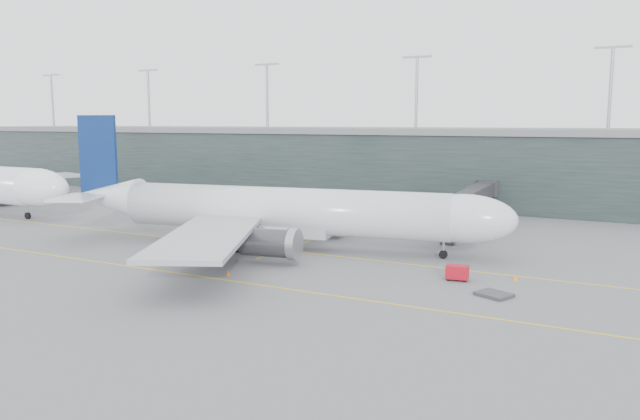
% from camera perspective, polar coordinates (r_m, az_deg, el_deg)
% --- Properties ---
extents(ground, '(320.00, 320.00, 0.00)m').
position_cam_1_polar(ground, '(87.29, -4.96, -2.89)').
color(ground, '#5E5E63').
rests_on(ground, ground).
extents(taxiline_a, '(160.00, 0.25, 0.02)m').
position_cam_1_polar(taxiline_a, '(84.01, -6.43, -3.34)').
color(taxiline_a, gold).
rests_on(taxiline_a, ground).
extents(taxiline_b, '(160.00, 0.25, 0.02)m').
position_cam_1_polar(taxiline_b, '(71.65, -13.64, -5.52)').
color(taxiline_b, gold).
rests_on(taxiline_b, ground).
extents(taxiline_lead_main, '(0.25, 60.00, 0.02)m').
position_cam_1_polar(taxiline_lead_main, '(102.30, 3.46, -1.25)').
color(taxiline_lead_main, gold).
rests_on(taxiline_lead_main, ground).
extents(taxiline_lead_adj, '(0.25, 60.00, 0.02)m').
position_cam_1_polar(taxiline_lead_adj, '(153.21, -24.99, 1.12)').
color(taxiline_lead_adj, gold).
rests_on(taxiline_lead_adj, ground).
extents(terminal, '(240.00, 36.00, 29.00)m').
position_cam_1_polar(terminal, '(138.40, 8.07, 4.30)').
color(terminal, '#1D2827').
rests_on(terminal, ground).
extents(main_aircraft, '(62.32, 57.95, 17.50)m').
position_cam_1_polar(main_aircraft, '(82.24, -3.72, -0.09)').
color(main_aircraft, silver).
rests_on(main_aircraft, ground).
extents(jet_bridge, '(5.42, 42.98, 6.15)m').
position_cam_1_polar(jet_bridge, '(99.06, 13.65, 0.92)').
color(jet_bridge, '#2B2B30').
rests_on(jet_bridge, ground).
extents(gse_cart, '(2.53, 1.83, 1.59)m').
position_cam_1_polar(gse_cart, '(67.45, 12.44, -5.57)').
color(gse_cart, '#A40B19').
rests_on(gse_cart, ground).
extents(baggage_dolly, '(3.84, 3.53, 0.31)m').
position_cam_1_polar(baggage_dolly, '(62.50, 15.62, -7.43)').
color(baggage_dolly, '#333337').
rests_on(baggage_dolly, ground).
extents(uld_a, '(2.64, 2.31, 2.05)m').
position_cam_1_polar(uld_a, '(97.22, -4.78, -1.12)').
color(uld_a, '#37373C').
rests_on(uld_a, ground).
extents(uld_b, '(2.28, 2.00, 1.78)m').
position_cam_1_polar(uld_b, '(97.52, -3.32, -1.16)').
color(uld_b, '#37373C').
rests_on(uld_b, ground).
extents(uld_c, '(2.28, 1.86, 1.99)m').
position_cam_1_polar(uld_c, '(96.30, -0.92, -1.20)').
color(uld_c, '#37373C').
rests_on(uld_c, ground).
extents(cone_nose, '(0.49, 0.49, 0.78)m').
position_cam_1_polar(cone_nose, '(69.10, 17.43, -5.85)').
color(cone_nose, orange).
rests_on(cone_nose, ground).
extents(cone_wing_stbd, '(0.40, 0.40, 0.64)m').
position_cam_1_polar(cone_wing_stbd, '(68.92, -8.41, -5.65)').
color(cone_wing_stbd, '#F35F0D').
rests_on(cone_wing_stbd, ground).
extents(cone_wing_port, '(0.45, 0.45, 0.71)m').
position_cam_1_polar(cone_wing_port, '(92.21, 2.67, -2.06)').
color(cone_wing_port, '#EA450D').
rests_on(cone_wing_port, ground).
extents(cone_tail, '(0.44, 0.44, 0.70)m').
position_cam_1_polar(cone_tail, '(83.68, -15.08, -3.38)').
color(cone_tail, '#DA450C').
rests_on(cone_tail, ground).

